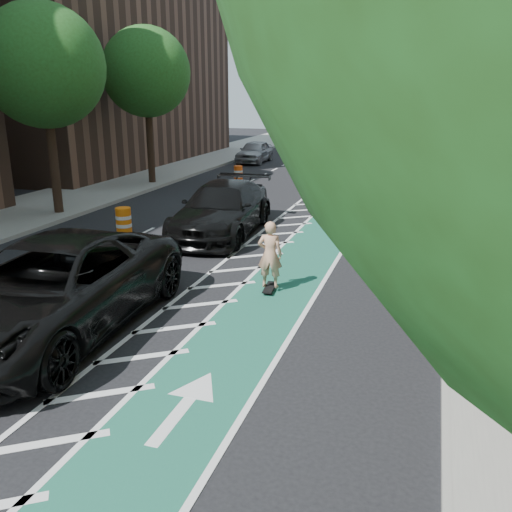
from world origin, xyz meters
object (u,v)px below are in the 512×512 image
at_px(suv_far, 222,209).
at_px(barrel_a, 124,221).
at_px(skateboarder, 270,254).
at_px(suv_near, 52,288).

bearing_deg(suv_far, barrel_a, -166.00).
bearing_deg(suv_far, skateboarder, -60.35).
xyz_separation_m(suv_near, suv_far, (0.38, 8.72, -0.09)).
height_order(skateboarder, barrel_a, skateboarder).
bearing_deg(barrel_a, suv_near, -68.75).
relative_size(skateboarder, barrel_a, 1.82).
height_order(skateboarder, suv_far, skateboarder).
xyz_separation_m(skateboarder, suv_far, (-3.26, 4.98, -0.08)).
bearing_deg(suv_near, barrel_a, 108.66).
bearing_deg(suv_near, skateboarder, 43.27).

